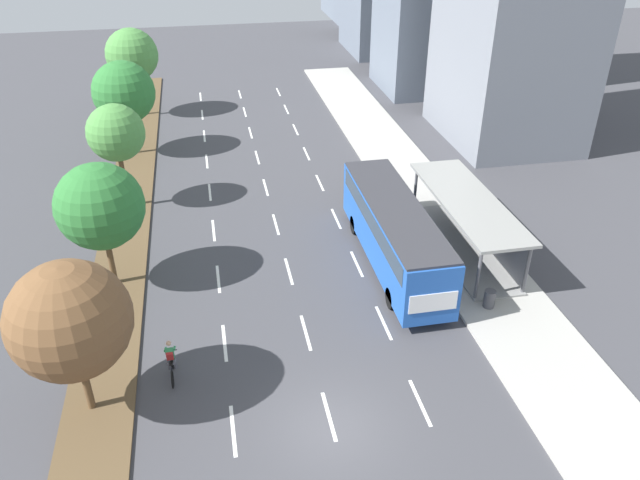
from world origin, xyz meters
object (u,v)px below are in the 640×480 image
median_tree_second (100,206)px  trash_bin (489,299)px  median_tree_nearest (70,321)px  median_tree_fifth (132,55)px  bus (394,229)px  median_tree_fourth (124,92)px  bus_shelter (471,219)px  cyclist (171,361)px  median_tree_third (116,133)px

median_tree_second → trash_bin: (16.84, -5.33, -3.67)m
median_tree_nearest → median_tree_fifth: 32.84m
bus → median_tree_fifth: median_tree_fifth is taller
bus → median_tree_fourth: (-13.77, 17.27, 2.40)m
bus_shelter → median_tree_nearest: 19.86m
median_tree_nearest → median_tree_fourth: median_tree_fourth is taller
bus_shelter → trash_bin: 5.33m
bus_shelter → cyclist: (-15.13, -6.77, -1.08)m
cyclist → median_tree_nearest: size_ratio=0.30×
median_tree_second → trash_bin: bearing=-17.6°
median_tree_third → median_tree_fourth: bearing=91.4°
bus → median_tree_fifth: (-13.68, 25.47, 2.86)m
bus → median_tree_nearest: size_ratio=1.84×
bus → cyclist: bus is taller
median_tree_fourth → bus: bearing=-51.4°
median_tree_second → trash_bin: median_tree_second is taller
bus_shelter → bus: size_ratio=0.86×
bus → median_tree_fourth: median_tree_fourth is taller
median_tree_fifth → median_tree_third: bearing=-89.6°
median_tree_fifth → trash_bin: 34.66m
median_tree_second → median_tree_third: (0.07, 8.21, 0.40)m
median_tree_third → trash_bin: bearing=-38.9°
median_tree_fifth → bus_shelter: bearing=-54.2°
cyclist → median_tree_nearest: bearing=-158.5°
cyclist → median_tree_fourth: 23.93m
bus_shelter → median_tree_nearest: bearing=-156.3°
bus → trash_bin: bus is taller
median_tree_fourth → trash_bin: bearing=-52.0°
bus → median_tree_fifth: size_ratio=1.65×
trash_bin → median_tree_fourth: bearing=128.0°
median_tree_third → median_tree_fourth: median_tree_fourth is taller
bus → median_tree_second: 13.84m
bus → median_tree_fifth: bearing=118.2°
cyclist → trash_bin: size_ratio=2.14×
cyclist → median_tree_second: median_tree_second is taller
bus → median_tree_second: size_ratio=1.84×
bus → cyclist: 12.56m
cyclist → median_tree_fourth: (-2.92, 23.46, 3.67)m
cyclist → trash_bin: 14.16m
median_tree_second → bus_shelter: bearing=-0.9°
bus_shelter → bus: bearing=-172.4°
bus_shelter → median_tree_fourth: 24.72m
median_tree_fifth → cyclist: bearing=-84.9°
median_tree_second → median_tree_fifth: median_tree_fifth is taller
median_tree_nearest → median_tree_third: bearing=89.2°
bus_shelter → median_tree_third: 19.96m
bus_shelter → median_tree_nearest: size_ratio=1.59×
cyclist → median_tree_second: 8.33m
median_tree_nearest → trash_bin: 17.60m
bus_shelter → median_tree_second: 18.08m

